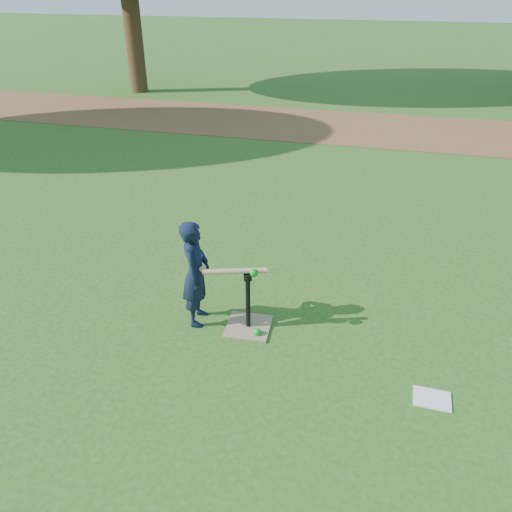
# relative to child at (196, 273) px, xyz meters

# --- Properties ---
(ground) EXTENTS (80.00, 80.00, 0.00)m
(ground) POSITION_rel_child_xyz_m (0.24, 0.31, -0.55)
(ground) COLOR #285116
(ground) RESTS_ON ground
(dirt_strip) EXTENTS (24.00, 3.00, 0.01)m
(dirt_strip) POSITION_rel_child_xyz_m (0.24, 7.81, -0.54)
(dirt_strip) COLOR brown
(dirt_strip) RESTS_ON ground
(child) EXTENTS (0.32, 0.44, 1.10)m
(child) POSITION_rel_child_xyz_m (0.00, 0.00, 0.00)
(child) COLOR black
(child) RESTS_ON ground
(wiffle_ball_ground) EXTENTS (0.08, 0.08, 0.08)m
(wiffle_ball_ground) POSITION_rel_child_xyz_m (0.64, -0.10, -0.51)
(wiffle_ball_ground) COLOR #0D921D
(wiffle_ball_ground) RESTS_ON ground
(clipboard) EXTENTS (0.31, 0.24, 0.01)m
(clipboard) POSITION_rel_child_xyz_m (2.24, -0.54, -0.54)
(clipboard) COLOR white
(clipboard) RESTS_ON ground
(batting_tee) EXTENTS (0.46, 0.46, 0.61)m
(batting_tee) POSITION_rel_child_xyz_m (0.52, 0.00, -0.44)
(batting_tee) COLOR #8A7B57
(batting_tee) RESTS_ON ground
(swing_action) EXTENTS (0.63, 0.24, 0.08)m
(swing_action) POSITION_rel_child_xyz_m (0.41, -0.02, 0.10)
(swing_action) COLOR tan
(swing_action) RESTS_ON ground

